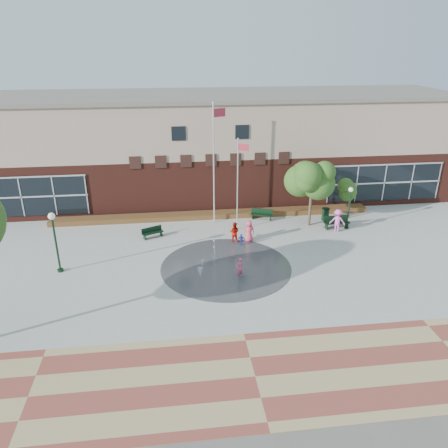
{
  "coord_description": "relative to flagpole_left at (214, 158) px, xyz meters",
  "views": [
    {
      "loc": [
        -3.19,
        -21.59,
        13.58
      ],
      "look_at": [
        0.0,
        4.0,
        2.6
      ],
      "focal_mm": 35.0,
      "sensor_mm": 36.0,
      "label": 1
    }
  ],
  "objects": [
    {
      "name": "bench_right",
      "position": [
        9.22,
        -2.46,
        -4.92
      ],
      "size": [
        2.0,
        0.62,
        1.0
      ],
      "rotation": [
        0.0,
        0.0,
        0.04
      ],
      "color": "black",
      "rests_on": "ground"
    },
    {
      "name": "water_jet_b",
      "position": [
        -1.57,
        -7.3,
        -5.24
      ],
      "size": [
        0.19,
        0.19,
        0.43
      ],
      "primitive_type": "cone",
      "rotation": [
        3.14,
        0.0,
        0.0
      ],
      "color": "white",
      "rests_on": "ground"
    },
    {
      "name": "lamp_right",
      "position": [
        9.98,
        -2.61,
        -3.15
      ],
      "size": [
        0.36,
        0.36,
        3.37
      ],
      "color": "black",
      "rests_on": "ground"
    },
    {
      "name": "library_building",
      "position": [
        -0.07,
        6.91,
        -0.6
      ],
      "size": [
        44.4,
        10.4,
        9.2
      ],
      "color": "#58241C",
      "rests_on": "ground"
    },
    {
      "name": "flagpole_left",
      "position": [
        0.0,
        0.0,
        0.0
      ],
      "size": [
        1.03,
        0.51,
        9.42
      ],
      "rotation": [
        0.0,
        0.0,
        0.41
      ],
      "color": "silver",
      "rests_on": "ground"
    },
    {
      "name": "flower_bed",
      "position": [
        -0.07,
        1.03,
        -5.24
      ],
      "size": [
        26.0,
        1.2,
        0.4
      ],
      "primitive_type": "cube",
      "color": "maroon",
      "rests_on": "ground"
    },
    {
      "name": "bench_mid",
      "position": [
        3.84,
        0.07,
        -4.96
      ],
      "size": [
        1.8,
        1.06,
        0.87
      ],
      "rotation": [
        0.0,
        0.0,
        -0.35
      ],
      "color": "black",
      "rests_on": "ground"
    },
    {
      "name": "lamp_left",
      "position": [
        -10.54,
        -6.84,
        -2.77
      ],
      "size": [
        0.42,
        0.42,
        3.99
      ],
      "color": "black",
      "rests_on": "ground"
    },
    {
      "name": "ground",
      "position": [
        -0.07,
        -10.57,
        -5.24
      ],
      "size": [
        120.0,
        120.0,
        0.0
      ],
      "primitive_type": "plane",
      "color": "#666056",
      "rests_on": "ground"
    },
    {
      "name": "splash_pad",
      "position": [
        -0.07,
        -7.57,
        -5.24
      ],
      "size": [
        8.4,
        8.4,
        0.01
      ],
      "primitive_type": "cylinder",
      "color": "#383A3D",
      "rests_on": "ground"
    },
    {
      "name": "person_bench",
      "position": [
        9.02,
        -3.02,
        -4.35
      ],
      "size": [
        1.32,
        1.02,
        1.79
      ],
      "primitive_type": "imported",
      "rotation": [
        0.0,
        0.0,
        2.79
      ],
      "color": "#F264C4",
      "rests_on": "ground"
    },
    {
      "name": "plaza_concrete",
      "position": [
        -0.07,
        -6.57,
        -5.24
      ],
      "size": [
        46.0,
        18.0,
        0.01
      ],
      "primitive_type": "cube",
      "color": "#A8A8A0",
      "rests_on": "ground"
    },
    {
      "name": "adult_red",
      "position": [
        1.01,
        -3.88,
        -4.47
      ],
      "size": [
        0.92,
        0.83,
        1.54
      ],
      "primitive_type": "imported",
      "rotation": [
        0.0,
        0.0,
        2.73
      ],
      "color": "#AC0F05",
      "rests_on": "ground"
    },
    {
      "name": "child_blue",
      "position": [
        1.4,
        -4.56,
        -4.79
      ],
      "size": [
        0.55,
        0.26,
        0.91
      ],
      "primitive_type": "imported",
      "rotation": [
        0.0,
        0.0,
        3.07
      ],
      "color": "#2D35AF",
      "rests_on": "ground"
    },
    {
      "name": "adult_pink",
      "position": [
        2.09,
        -3.91,
        -4.44
      ],
      "size": [
        0.81,
        0.55,
        1.6
      ],
      "primitive_type": "imported",
      "rotation": [
        0.0,
        0.0,
        3.19
      ],
      "color": "#EA405E",
      "rests_on": "ground"
    },
    {
      "name": "paver_band",
      "position": [
        -0.07,
        -17.57,
        -5.24
      ],
      "size": [
        46.0,
        6.0,
        0.01
      ],
      "primitive_type": "cube",
      "color": "brown",
      "rests_on": "ground"
    },
    {
      "name": "flagpole_right",
      "position": [
        1.59,
        -1.66,
        -1.28
      ],
      "size": [
        0.82,
        0.39,
        7.09
      ],
      "rotation": [
        0.0,
        0.0,
        -0.4
      ],
      "color": "silver",
      "rests_on": "ground"
    },
    {
      "name": "tree_mid",
      "position": [
        7.29,
        -1.58,
        -1.26
      ],
      "size": [
        3.24,
        3.24,
        5.47
      ],
      "color": "#403124",
      "rests_on": "ground"
    },
    {
      "name": "bench_left",
      "position": [
        -4.87,
        -2.4,
        -4.99
      ],
      "size": [
        1.62,
        1.06,
        0.8
      ],
      "rotation": [
        0.0,
        0.0,
        0.43
      ],
      "color": "black",
      "rests_on": "ground"
    },
    {
      "name": "trash_can",
      "position": [
        8.91,
        -0.72,
        -4.72
      ],
      "size": [
        0.62,
        0.62,
        1.02
      ],
      "color": "black",
      "rests_on": "ground"
    },
    {
      "name": "tree_small_right",
      "position": [
        10.94,
        -0.51,
        -2.75
      ],
      "size": [
        2.0,
        2.0,
        3.42
      ],
      "color": "#403124",
      "rests_on": "ground"
    },
    {
      "name": "water_jet_a",
      "position": [
        -1.82,
        -8.74,
        -5.24
      ],
      "size": [
        0.34,
        0.34,
        0.65
      ],
      "primitive_type": "cone",
      "rotation": [
        3.14,
        0.0,
        0.0
      ],
      "color": "white",
      "rests_on": "ground"
    },
    {
      "name": "child_splash",
      "position": [
        0.59,
        -8.97,
        -4.57
      ],
      "size": [
        0.58,
        0.57,
        1.35
      ],
      "primitive_type": "imported",
      "rotation": [
        0.0,
        0.0,
        3.87
      ],
      "color": "#D04871",
      "rests_on": "ground"
    }
  ]
}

